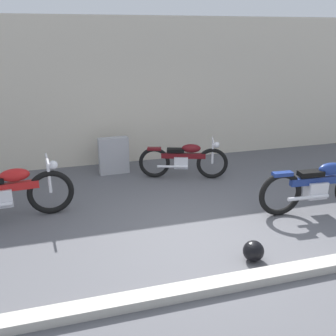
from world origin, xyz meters
The scene contains 8 objects.
ground_plane centered at (0.00, 0.00, 0.00)m, with size 40.00×40.00×0.00m, color #56565B.
building_wall centered at (0.00, 4.11, 1.67)m, with size 18.00×0.30×3.35m, color beige.
curb_strip centered at (0.00, -1.24, 0.06)m, with size 18.00×0.24×0.12m, color #B7B2A8.
stone_marker centered at (-0.83, 3.26, 0.41)m, with size 0.66×0.20×0.82m, color #9E9EA3.
helmet centered at (0.47, -0.78, 0.15)m, with size 0.29×0.29×0.29m, color black.
motorcycle_maroon centered at (0.57, 2.54, 0.41)m, with size 1.84×0.80×0.86m.
motorcycle_red centered at (-2.88, 1.47, 0.48)m, with size 2.24×0.63×1.00m.
motorcycle_blue centered at (2.31, 0.31, 0.48)m, with size 2.23×0.62×1.00m.
Camera 1 is at (-1.93, -4.86, 2.97)m, focal length 41.02 mm.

